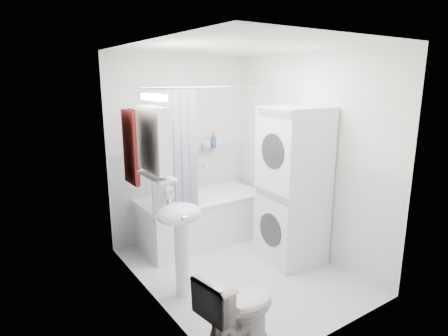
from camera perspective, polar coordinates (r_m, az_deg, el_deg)
floor at (r=4.35m, az=2.22°, el=-15.30°), size 2.60×2.60×0.00m
room_walls at (r=3.87m, az=2.41°, el=4.43°), size 2.60×2.60×2.60m
wainscot at (r=4.32m, az=-0.03°, el=-6.75°), size 1.98×2.58×2.58m
door at (r=3.04m, az=-6.00°, el=-7.60°), size 0.05×2.00×2.00m
bathtub at (r=4.95m, az=-3.44°, el=-7.35°), size 1.61×0.76×0.61m
tub_spout at (r=5.14m, az=-3.50°, el=0.39°), size 0.04×0.12×0.04m
curtain_rod at (r=4.35m, az=-1.53°, el=12.22°), size 1.79×0.02×0.02m
shower_curtain at (r=4.18m, az=-7.51°, el=1.70°), size 0.55×0.02×1.45m
sink at (r=3.63m, az=-6.73°, el=-9.12°), size 0.44×0.37×1.04m
medicine_cabinet at (r=3.49m, az=-10.65°, el=4.56°), size 0.13×0.50×0.71m
shelf at (r=3.57m, az=-10.18°, el=-1.22°), size 0.18×0.54×0.02m
shower_caddy at (r=5.12m, az=-2.99°, el=2.79°), size 0.22×0.06×0.02m
towel at (r=3.98m, az=-14.04°, el=3.31°), size 0.07×0.33×0.79m
washer_dryer at (r=4.34m, az=10.43°, el=-2.72°), size 0.69×0.68×1.80m
toilet at (r=3.14m, az=2.18°, el=-20.59°), size 0.72×0.47×0.66m
soap_pump at (r=3.84m, az=-8.49°, el=-4.00°), size 0.08×0.17×0.08m
shelf_bottle at (r=3.42m, az=-9.18°, el=-0.98°), size 0.07×0.18×0.07m
shelf_cup at (r=3.66m, az=-10.99°, el=0.12°), size 0.10×0.09×0.10m
shampoo_a at (r=5.12m, az=-2.73°, el=3.66°), size 0.13×0.17×0.13m
shampoo_b at (r=5.18m, az=-1.60°, el=3.51°), size 0.08×0.21×0.08m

